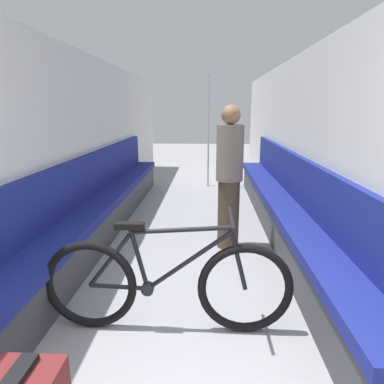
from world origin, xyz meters
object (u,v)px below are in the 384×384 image
(bench_seat_row_left, at_px, (102,207))
(grab_pole_near, at_px, (208,133))
(bench_seat_row_right, at_px, (284,210))
(bicycle, at_px, (167,284))
(passenger_standing, at_px, (229,177))

(bench_seat_row_left, height_order, grab_pole_near, grab_pole_near)
(bench_seat_row_right, distance_m, bicycle, 2.33)
(grab_pole_near, relative_size, passenger_standing, 1.38)
(bench_seat_row_left, xyz_separation_m, bench_seat_row_right, (2.31, 0.00, 0.00))
(bicycle, xyz_separation_m, passenger_standing, (0.53, 1.58, 0.48))
(bicycle, bearing_deg, bench_seat_row_right, 57.44)
(bicycle, bearing_deg, grab_pole_near, 86.29)
(bench_seat_row_left, bearing_deg, bicycle, -61.53)
(bench_seat_row_right, bearing_deg, passenger_standing, -151.57)
(grab_pole_near, bearing_deg, bench_seat_row_left, -115.40)
(passenger_standing, bearing_deg, grab_pole_near, 36.93)
(bench_seat_row_left, distance_m, grab_pole_near, 3.24)
(passenger_standing, bearing_deg, bench_seat_row_left, 109.05)
(grab_pole_near, bearing_deg, passenger_standing, -85.80)
(grab_pole_near, bearing_deg, bench_seat_row_right, -71.51)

